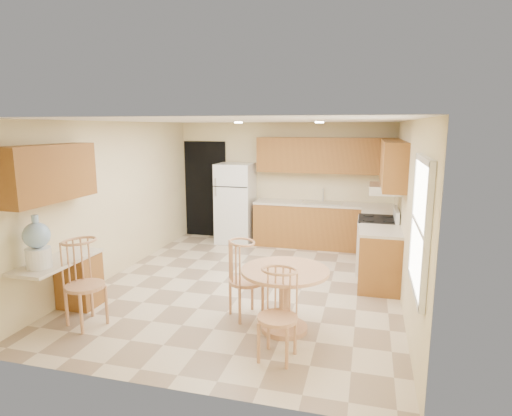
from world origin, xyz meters
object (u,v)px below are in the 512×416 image
(chair_table_b, at_px, (276,310))
(chair_desk, at_px, (79,278))
(stove, at_px, (377,245))
(water_crock, at_px, (37,244))
(chair_table_a, at_px, (244,274))
(refrigerator, at_px, (235,203))
(dining_table, at_px, (285,291))

(chair_table_b, distance_m, chair_desk, 2.44)
(stove, relative_size, water_crock, 1.71)
(chair_table_a, bearing_deg, water_crock, -109.87)
(stove, relative_size, chair_table_b, 1.13)
(chair_desk, bearing_deg, chair_table_a, 135.19)
(stove, xyz_separation_m, chair_table_a, (-1.64, -2.34, 0.14))
(refrigerator, bearing_deg, chair_table_a, -70.89)
(dining_table, xyz_separation_m, chair_table_b, (0.05, -0.74, 0.08))
(dining_table, relative_size, chair_table_b, 1.08)
(refrigerator, xyz_separation_m, chair_table_b, (1.83, -4.46, -0.25))
(dining_table, bearing_deg, stove, 66.38)
(stove, bearing_deg, refrigerator, 157.01)
(dining_table, relative_size, water_crock, 1.63)
(stove, height_order, chair_table_b, stove)
(refrigerator, distance_m, water_crock, 4.53)
(refrigerator, relative_size, water_crock, 2.62)
(water_crock, bearing_deg, chair_table_b, -1.13)
(refrigerator, distance_m, chair_desk, 4.34)
(refrigerator, distance_m, stove, 3.14)
(stove, height_order, dining_table, stove)
(stove, xyz_separation_m, dining_table, (-1.09, -2.50, 0.03))
(stove, xyz_separation_m, water_crock, (-3.92, -3.18, 0.59))
(dining_table, xyz_separation_m, chair_desk, (-2.38, -0.58, 0.14))
(stove, bearing_deg, water_crock, -140.98)
(refrigerator, relative_size, chair_table_a, 1.66)
(water_crock, bearing_deg, stove, 39.02)
(chair_table_a, distance_m, water_crock, 2.47)
(refrigerator, xyz_separation_m, chair_desk, (-0.60, -4.30, -0.18))
(refrigerator, relative_size, stove, 1.53)
(dining_table, relative_size, chair_desk, 0.98)
(chair_desk, relative_size, water_crock, 1.67)
(chair_desk, bearing_deg, refrigerator, -164.66)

